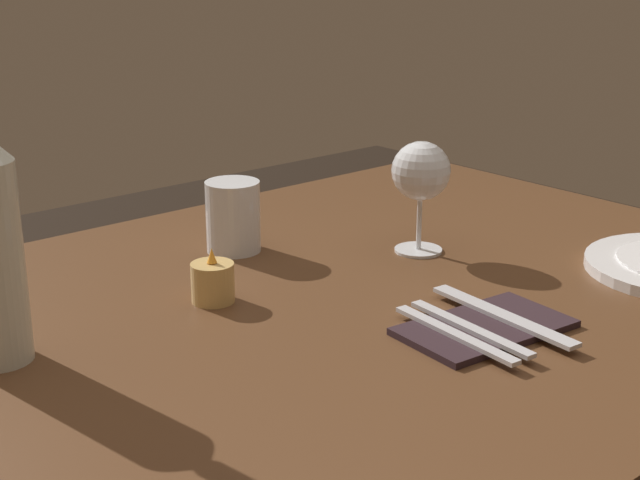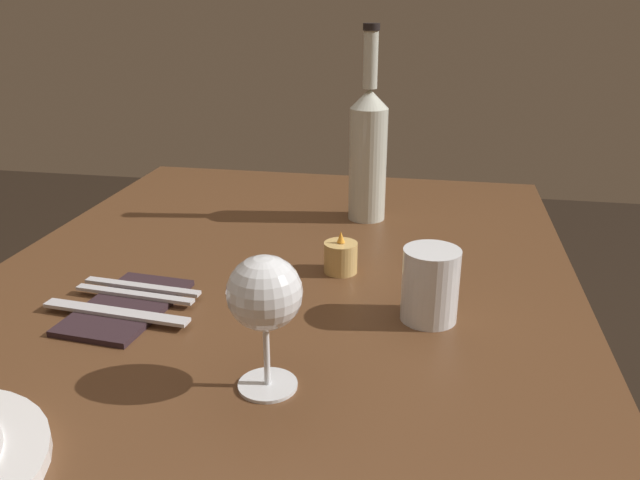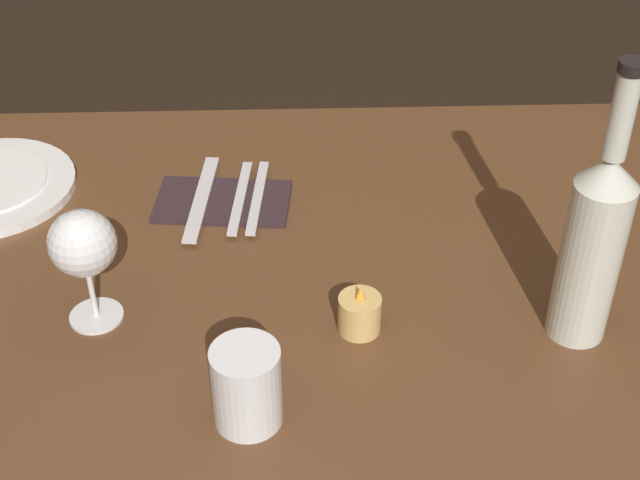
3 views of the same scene
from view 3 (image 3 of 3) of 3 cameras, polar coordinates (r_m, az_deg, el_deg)
The scene contains 9 objects.
dining_table at distance 1.25m, azimuth -2.31°, elevation -5.73°, with size 1.30×0.90×0.74m.
wine_glass_left at distance 1.10m, azimuth -14.37°, elevation -0.37°, with size 0.08×0.08×0.15m.
wine_bottle at distance 1.08m, azimuth 16.47°, elevation -0.11°, with size 0.07×0.07×0.36m.
water_tumbler at distance 1.00m, azimuth -4.52°, elevation -9.16°, with size 0.08×0.08×0.10m.
votive_candle at distance 1.11m, azimuth 2.45°, elevation -4.60°, with size 0.05×0.05×0.07m.
folded_napkin at distance 1.34m, azimuth -5.99°, elevation 2.38°, with size 0.20×0.13×0.01m.
fork_inner at distance 1.33m, azimuth -4.93°, elevation 2.63°, with size 0.03×0.18×0.00m.
fork_outer at distance 1.33m, azimuth -3.86°, elevation 2.65°, with size 0.03×0.18×0.00m.
table_knife at distance 1.33m, azimuth -7.29°, elevation 2.57°, with size 0.04×0.21×0.00m.
Camera 3 is at (-0.02, 0.92, 1.51)m, focal length 52.06 mm.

